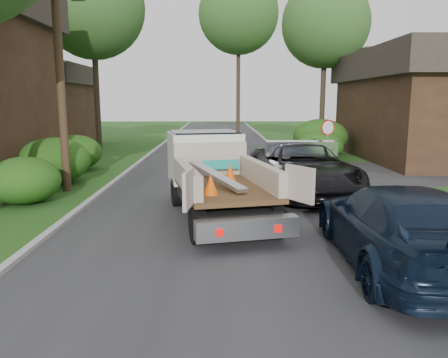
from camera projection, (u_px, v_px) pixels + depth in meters
name	position (u px, v px, depth m)	size (l,w,h in m)	color
ground	(213.00, 229.00, 11.50)	(120.00, 120.00, 0.00)	#264D16
road	(215.00, 169.00, 21.34)	(8.00, 90.00, 0.02)	#28282B
curb_left	(131.00, 168.00, 21.28)	(0.20, 90.00, 0.12)	#9E9E99
curb_right	(299.00, 168.00, 21.38)	(0.20, 90.00, 0.12)	#9E9E99
stop_sign	(328.00, 135.00, 20.11)	(0.71, 0.32, 2.48)	slate
utility_pole	(59.00, 48.00, 15.41)	(2.42, 1.25, 10.00)	#382619
house_left_far	(35.00, 104.00, 32.43)	(7.56, 7.56, 6.00)	#352015
house_right	(443.00, 103.00, 24.88)	(9.72, 12.96, 6.20)	#352015
hedge_left_a	(24.00, 180.00, 14.24)	(2.34, 2.34, 1.53)	#1C4810
hedge_left_b	(54.00, 161.00, 17.65)	(2.86, 2.86, 1.87)	#1C4810
hedge_left_c	(75.00, 152.00, 21.10)	(2.60, 2.60, 1.70)	#1C4810
hedge_right_a	(320.00, 146.00, 24.21)	(2.60, 2.60, 1.70)	#1C4810
hedge_right_b	(320.00, 137.00, 27.13)	(3.38, 3.38, 2.21)	#1C4810
tree_left_far	(92.00, 6.00, 26.54)	(6.40, 6.40, 12.20)	#2D2119
tree_right_far	(326.00, 24.00, 29.77)	(6.00, 6.00, 11.50)	#2D2119
tree_center_far	(239.00, 14.00, 39.09)	(7.20, 7.20, 14.60)	#2D2119
flatbed_truck	(212.00, 169.00, 13.19)	(3.85, 6.62, 2.36)	black
black_pickup	(302.00, 168.00, 15.81)	(3.02, 6.55, 1.82)	black
navy_suv	(399.00, 226.00, 8.78)	(2.36, 5.81, 1.69)	black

